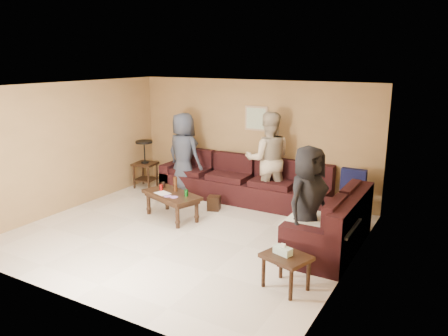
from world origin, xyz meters
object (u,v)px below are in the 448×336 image
waste_bin (214,203)px  person_middle (268,159)px  sectional_sofa (267,198)px  person_right (308,202)px  side_table_right (286,260)px  person_left (184,154)px  end_table_left (145,163)px  coffee_table (172,197)px

waste_bin → person_middle: (0.80, 0.79, 0.82)m
sectional_sofa → person_right: 1.92m
side_table_right → person_left: person_left is taller
end_table_left → side_table_right: bearing=-30.6°
sectional_sofa → side_table_right: size_ratio=6.75×
person_middle → sectional_sofa: bearing=84.4°
person_middle → person_right: (1.47, -1.85, -0.10)m
coffee_table → side_table_right: size_ratio=1.89×
end_table_left → sectional_sofa: bearing=-4.9°
person_right → side_table_right: bearing=-158.4°
waste_bin → coffee_table: bearing=-120.1°
coffee_table → person_right: (2.72, -0.28, 0.44)m
person_middle → end_table_left: bearing=-24.2°
coffee_table → person_left: size_ratio=0.72×
coffee_table → person_middle: size_ratio=0.68×
sectional_sofa → waste_bin: size_ratio=16.52×
coffee_table → side_table_right: bearing=-25.7°
end_table_left → waste_bin: bearing=-14.3°
person_left → end_table_left: bearing=11.3°
end_table_left → person_right: size_ratio=0.64×
person_left → person_middle: size_ratio=0.94×
side_table_right → waste_bin: bearing=138.0°
coffee_table → person_middle: person_middle is taller
coffee_table → side_table_right: 3.14m
side_table_right → person_middle: (-1.58, 2.94, 0.55)m
waste_bin → person_right: (2.27, -1.06, 0.72)m
sectional_sofa → waste_bin: sectional_sofa is taller
sectional_sofa → person_middle: (-0.22, 0.51, 0.64)m
sectional_sofa → side_table_right: 2.79m
person_left → person_middle: (1.92, 0.19, 0.06)m
sectional_sofa → side_table_right: bearing=-60.7°
side_table_right → person_right: bearing=95.7°
waste_bin → person_middle: size_ratio=0.15×
end_table_left → person_left: (1.07, 0.04, 0.33)m
person_left → person_middle: bearing=-165.0°
waste_bin → person_right: person_right is taller
end_table_left → side_table_right: size_ratio=1.59×
coffee_table → end_table_left: end_table_left is taller
person_left → coffee_table: bearing=125.2°
sectional_sofa → coffee_table: size_ratio=3.57×
side_table_right → person_right: (-0.11, 1.09, 0.45)m
person_right → coffee_table: bearing=100.1°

